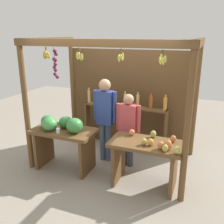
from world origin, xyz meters
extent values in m
plane|color=gray|center=(0.00, 0.00, 0.00)|extent=(12.00, 12.00, 0.00)
cylinder|color=brown|center=(-1.43, -0.85, 1.22)|extent=(0.10, 0.10, 2.45)
cylinder|color=brown|center=(1.43, -0.85, 1.22)|extent=(0.10, 0.10, 2.45)
cylinder|color=brown|center=(-1.43, 0.85, 1.22)|extent=(0.10, 0.10, 2.45)
cylinder|color=brown|center=(1.43, 0.85, 1.22)|extent=(0.10, 0.10, 2.45)
cube|color=brown|center=(0.00, -0.85, 2.39)|extent=(2.97, 0.12, 0.12)
cube|color=brown|center=(-1.43, 0.00, 2.39)|extent=(0.12, 1.81, 0.12)
cube|color=brown|center=(1.43, 0.00, 2.39)|extent=(0.12, 1.81, 0.12)
cube|color=#52381E|center=(0.00, 0.87, 1.10)|extent=(2.87, 0.04, 2.20)
cylinder|color=brown|center=(0.36, -0.71, 2.28)|extent=(0.02, 0.02, 0.06)
ellipsoid|color=#D1CC4C|center=(0.39, -0.71, 2.19)|extent=(0.04, 0.07, 0.12)
ellipsoid|color=#D1CC4C|center=(0.37, -0.68, 2.19)|extent=(0.07, 0.05, 0.12)
ellipsoid|color=#D1CC4C|center=(0.34, -0.68, 2.17)|extent=(0.06, 0.05, 0.12)
ellipsoid|color=#D1CC4C|center=(0.33, -0.71, 2.16)|extent=(0.04, 0.07, 0.12)
ellipsoid|color=#D1CC4C|center=(0.34, -0.74, 2.16)|extent=(0.05, 0.05, 0.12)
ellipsoid|color=#D1CC4C|center=(0.38, -0.74, 2.17)|extent=(0.07, 0.06, 0.12)
cylinder|color=brown|center=(-0.36, -0.70, 2.28)|extent=(0.02, 0.02, 0.06)
ellipsoid|color=#D1CC4C|center=(-0.32, -0.70, 2.16)|extent=(0.04, 0.06, 0.12)
ellipsoid|color=#D1CC4C|center=(-0.34, -0.67, 2.15)|extent=(0.06, 0.05, 0.13)
ellipsoid|color=#D1CC4C|center=(-0.39, -0.67, 2.17)|extent=(0.05, 0.05, 0.13)
ellipsoid|color=#D1CC4C|center=(-0.39, -0.72, 2.17)|extent=(0.05, 0.06, 0.13)
ellipsoid|color=#D1CC4C|center=(-0.35, -0.73, 2.18)|extent=(0.06, 0.04, 0.12)
cylinder|color=brown|center=(1.00, -0.78, 2.28)|extent=(0.02, 0.02, 0.06)
ellipsoid|color=#D1CC4C|center=(1.04, -0.78, 2.18)|extent=(0.04, 0.06, 0.12)
ellipsoid|color=#D1CC4C|center=(1.02, -0.74, 2.17)|extent=(0.08, 0.05, 0.12)
ellipsoid|color=#D1CC4C|center=(0.97, -0.75, 2.19)|extent=(0.05, 0.05, 0.12)
ellipsoid|color=#D1CC4C|center=(0.98, -0.80, 2.15)|extent=(0.07, 0.07, 0.12)
ellipsoid|color=#D1CC4C|center=(1.01, -0.80, 2.15)|extent=(0.06, 0.05, 0.12)
cylinder|color=brown|center=(-1.00, -0.70, 2.28)|extent=(0.02, 0.02, 0.06)
ellipsoid|color=gold|center=(-0.96, -0.70, 2.17)|extent=(0.04, 0.09, 0.13)
ellipsoid|color=gold|center=(-0.98, -0.67, 2.16)|extent=(0.06, 0.05, 0.13)
ellipsoid|color=gold|center=(-1.01, -0.67, 2.17)|extent=(0.06, 0.04, 0.13)
ellipsoid|color=gold|center=(-1.02, -0.70, 2.16)|extent=(0.05, 0.07, 0.13)
ellipsoid|color=gold|center=(-1.04, -0.73, 2.17)|extent=(0.05, 0.06, 0.13)
ellipsoid|color=gold|center=(-1.01, -0.72, 2.18)|extent=(0.07, 0.05, 0.13)
ellipsoid|color=gold|center=(-0.98, -0.73, 2.17)|extent=(0.07, 0.07, 0.13)
cylinder|color=#4C422D|center=(-0.97, -0.52, 2.03)|extent=(0.01, 0.01, 0.55)
sphere|color=#47142D|center=(-0.96, -0.51, 2.23)|extent=(0.07, 0.07, 0.07)
sphere|color=#511938|center=(-0.95, -0.49, 2.17)|extent=(0.06, 0.06, 0.06)
sphere|color=#601E42|center=(-0.97, -0.53, 2.09)|extent=(0.07, 0.07, 0.07)
sphere|color=#47142D|center=(-0.95, -0.54, 2.07)|extent=(0.07, 0.07, 0.07)
sphere|color=#601E42|center=(-0.96, -0.51, 2.00)|extent=(0.07, 0.07, 0.07)
sphere|color=#601E42|center=(-0.99, -0.51, 1.94)|extent=(0.06, 0.06, 0.06)
sphere|color=#511938|center=(-0.96, -0.53, 1.89)|extent=(0.07, 0.07, 0.07)
sphere|color=#601E42|center=(-0.95, -0.50, 1.76)|extent=(0.06, 0.06, 0.06)
sphere|color=#511938|center=(-1.00, -0.49, 1.81)|extent=(0.06, 0.06, 0.06)
cube|color=brown|center=(-0.79, -0.64, 0.77)|extent=(1.20, 0.64, 0.06)
cube|color=brown|center=(-1.27, -0.64, 0.37)|extent=(0.06, 0.58, 0.74)
cube|color=brown|center=(-0.31, -0.64, 0.37)|extent=(0.06, 0.58, 0.74)
ellipsoid|color=#2D7533|center=(-0.80, -0.54, 0.92)|extent=(0.28, 0.28, 0.23)
ellipsoid|color=#38843D|center=(-1.14, -0.63, 0.92)|extent=(0.37, 0.37, 0.24)
ellipsoid|color=#38843D|center=(-0.51, -0.70, 0.94)|extent=(0.42, 0.42, 0.28)
ellipsoid|color=#429347|center=(-1.00, -0.77, 0.92)|extent=(0.39, 0.39, 0.24)
cylinder|color=white|center=(-0.79, -0.82, 0.85)|extent=(0.07, 0.07, 0.09)
cube|color=brown|center=(0.79, -0.64, 0.77)|extent=(1.20, 0.64, 0.06)
cube|color=brown|center=(0.31, -0.64, 0.37)|extent=(0.06, 0.58, 0.74)
cube|color=brown|center=(1.27, -0.64, 0.37)|extent=(0.06, 0.58, 0.74)
ellipsoid|color=#A8B24C|center=(0.85, -0.40, 0.87)|extent=(0.14, 0.14, 0.12)
ellipsoid|color=#CC7038|center=(1.20, -0.48, 0.87)|extent=(0.11, 0.11, 0.13)
ellipsoid|color=#B79E47|center=(0.78, -0.75, 0.86)|extent=(0.12, 0.12, 0.11)
ellipsoid|color=#E07F47|center=(0.48, -0.45, 0.86)|extent=(0.14, 0.14, 0.11)
ellipsoid|color=#CC7038|center=(1.06, -0.82, 0.87)|extent=(0.14, 0.14, 0.13)
ellipsoid|color=#B79E47|center=(1.14, -0.88, 0.86)|extent=(0.11, 0.11, 0.12)
ellipsoid|color=gold|center=(0.88, -0.74, 0.86)|extent=(0.13, 0.13, 0.12)
ellipsoid|color=#CC7038|center=(1.17, -0.79, 0.88)|extent=(0.13, 0.13, 0.16)
ellipsoid|color=#A8B24C|center=(1.32, -0.89, 0.86)|extent=(0.12, 0.12, 0.12)
cube|color=brown|center=(-0.95, 0.64, 0.50)|extent=(0.05, 0.20, 1.00)
cube|color=brown|center=(0.91, 0.64, 0.50)|extent=(0.05, 0.20, 1.00)
cube|color=brown|center=(-0.02, 0.64, 0.98)|extent=(1.86, 0.22, 0.04)
cylinder|color=#D8B266|center=(-0.88, 0.64, 1.14)|extent=(0.06, 0.06, 0.28)
cylinder|color=#D8B266|center=(-0.88, 0.64, 1.31)|extent=(0.03, 0.03, 0.06)
cylinder|color=#D8B266|center=(-0.61, 0.64, 1.12)|extent=(0.07, 0.07, 0.24)
cylinder|color=#D8B266|center=(-0.61, 0.64, 1.27)|extent=(0.03, 0.03, 0.06)
cylinder|color=#338C4C|center=(-0.31, 0.64, 1.12)|extent=(0.07, 0.07, 0.24)
cylinder|color=#338C4C|center=(-0.31, 0.64, 1.27)|extent=(0.03, 0.03, 0.06)
cylinder|color=#D8B266|center=(-0.01, 0.64, 1.14)|extent=(0.07, 0.07, 0.27)
cylinder|color=#D8B266|center=(-0.01, 0.64, 1.30)|extent=(0.03, 0.03, 0.06)
cylinder|color=#D8B266|center=(0.27, 0.64, 1.14)|extent=(0.07, 0.07, 0.28)
cylinder|color=#D8B266|center=(0.27, 0.64, 1.31)|extent=(0.03, 0.03, 0.06)
cylinder|color=#994C1E|center=(0.56, 0.64, 1.14)|extent=(0.08, 0.08, 0.28)
cylinder|color=#994C1E|center=(0.56, 0.64, 1.31)|extent=(0.03, 0.03, 0.06)
cylinder|color=gold|center=(0.86, 0.64, 1.13)|extent=(0.08, 0.08, 0.27)
cylinder|color=gold|center=(0.86, 0.64, 1.30)|extent=(0.04, 0.04, 0.06)
cylinder|color=#475976|center=(-0.25, -0.06, 0.40)|extent=(0.11, 0.11, 0.80)
cylinder|color=#475976|center=(-0.13, -0.06, 0.40)|extent=(0.11, 0.11, 0.80)
cube|color=#2D428C|center=(-0.19, -0.06, 1.13)|extent=(0.32, 0.19, 0.67)
cylinder|color=#2D428C|center=(-0.39, -0.06, 1.17)|extent=(0.08, 0.08, 0.61)
cylinder|color=#2D428C|center=(0.01, -0.06, 1.17)|extent=(0.08, 0.08, 0.61)
sphere|color=tan|center=(-0.19, -0.06, 1.58)|extent=(0.23, 0.23, 0.23)
cylinder|color=#393E49|center=(0.24, -0.10, 0.34)|extent=(0.11, 0.11, 0.68)
cylinder|color=#393E49|center=(0.36, -0.10, 0.34)|extent=(0.11, 0.11, 0.68)
cube|color=#BF474C|center=(0.30, -0.10, 0.97)|extent=(0.32, 0.19, 0.58)
cylinder|color=#BF474C|center=(0.10, -0.10, 1.00)|extent=(0.08, 0.08, 0.52)
cylinder|color=#BF474C|center=(0.50, -0.10, 1.00)|extent=(0.08, 0.08, 0.52)
sphere|color=tan|center=(0.30, -0.10, 1.36)|extent=(0.20, 0.20, 0.20)
camera|label=1|loc=(1.66, -4.40, 2.52)|focal=40.37mm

